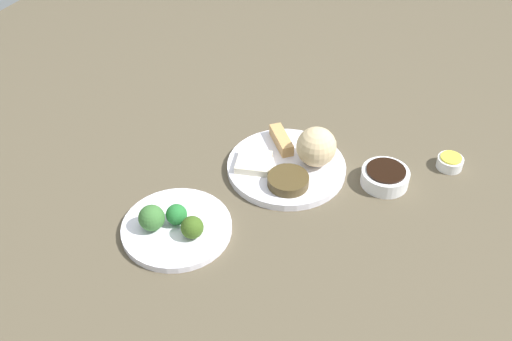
% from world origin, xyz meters
% --- Properties ---
extents(tabletop, '(2.20, 2.20, 0.02)m').
position_xyz_m(tabletop, '(0.00, 0.00, 0.01)').
color(tabletop, brown).
rests_on(tabletop, ground).
extents(main_plate, '(0.25, 0.25, 0.02)m').
position_xyz_m(main_plate, '(0.02, -0.00, 0.03)').
color(main_plate, white).
rests_on(main_plate, tabletop).
extents(rice_scoop, '(0.08, 0.08, 0.08)m').
position_xyz_m(rice_scoop, '(-0.01, 0.05, 0.08)').
color(rice_scoop, '#CFB485').
rests_on(rice_scoop, main_plate).
extents(spring_roll, '(0.08, 0.08, 0.03)m').
position_xyz_m(spring_roll, '(-0.03, -0.04, 0.05)').
color(spring_roll, tan).
rests_on(spring_roll, main_plate).
extents(crab_rangoon_wonton, '(0.09, 0.09, 0.02)m').
position_xyz_m(crab_rangoon_wonton, '(0.06, -0.06, 0.04)').
color(crab_rangoon_wonton, beige).
rests_on(crab_rangoon_wonton, main_plate).
extents(stir_fry_heap, '(0.08, 0.08, 0.02)m').
position_xyz_m(stir_fry_heap, '(0.08, 0.03, 0.05)').
color(stir_fry_heap, '#45371C').
rests_on(stir_fry_heap, main_plate).
extents(broccoli_plate, '(0.21, 0.21, 0.01)m').
position_xyz_m(broccoli_plate, '(0.28, -0.11, 0.03)').
color(broccoli_plate, white).
rests_on(broccoli_plate, tabletop).
extents(broccoli_floret_0, '(0.04, 0.04, 0.04)m').
position_xyz_m(broccoli_floret_0, '(0.27, -0.12, 0.05)').
color(broccoli_floret_0, '#226C2D').
rests_on(broccoli_floret_0, broccoli_plate).
extents(broccoli_floret_1, '(0.04, 0.04, 0.04)m').
position_xyz_m(broccoli_floret_1, '(0.28, -0.07, 0.06)').
color(broccoli_floret_1, '#38571A').
rests_on(broccoli_floret_1, broccoli_plate).
extents(broccoli_floret_2, '(0.05, 0.05, 0.05)m').
position_xyz_m(broccoli_floret_2, '(0.30, -0.15, 0.06)').
color(broccoli_floret_2, '#376A30').
rests_on(broccoli_floret_2, broccoli_plate).
extents(soy_sauce_bowl, '(0.10, 0.10, 0.03)m').
position_xyz_m(soy_sauce_bowl, '(-0.03, 0.20, 0.04)').
color(soy_sauce_bowl, white).
rests_on(soy_sauce_bowl, tabletop).
extents(soy_sauce_bowl_liquid, '(0.08, 0.08, 0.00)m').
position_xyz_m(soy_sauce_bowl_liquid, '(-0.03, 0.20, 0.05)').
color(soy_sauce_bowl_liquid, black).
rests_on(soy_sauce_bowl_liquid, soy_sauce_bowl).
extents(sauce_ramekin_hot_mustard, '(0.05, 0.05, 0.02)m').
position_xyz_m(sauce_ramekin_hot_mustard, '(-0.14, 0.31, 0.03)').
color(sauce_ramekin_hot_mustard, white).
rests_on(sauce_ramekin_hot_mustard, tabletop).
extents(sauce_ramekin_hot_mustard_liquid, '(0.04, 0.04, 0.00)m').
position_xyz_m(sauce_ramekin_hot_mustard_liquid, '(-0.14, 0.31, 0.05)').
color(sauce_ramekin_hot_mustard_liquid, gold).
rests_on(sauce_ramekin_hot_mustard_liquid, sauce_ramekin_hot_mustard).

